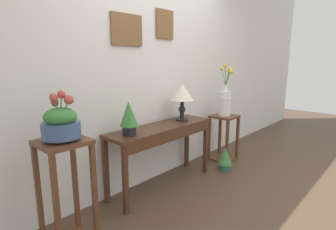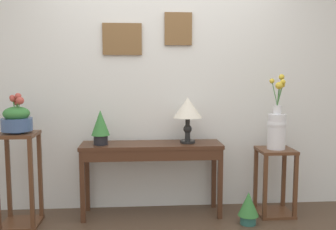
{
  "view_description": "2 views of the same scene",
  "coord_description": "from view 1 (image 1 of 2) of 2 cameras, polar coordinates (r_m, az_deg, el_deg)",
  "views": [
    {
      "loc": [
        -2.19,
        -0.83,
        1.43
      ],
      "look_at": [
        -0.01,
        1.16,
        0.82
      ],
      "focal_mm": 28.23,
      "sensor_mm": 36.0,
      "label": 1
    },
    {
      "loc": [
        -0.24,
        -2.46,
        1.41
      ],
      "look_at": [
        0.03,
        1.19,
        0.99
      ],
      "focal_mm": 40.17,
      "sensor_mm": 36.0,
      "label": 2
    }
  ],
  "objects": [
    {
      "name": "potted_plant_floor",
      "position": [
        3.61,
        12.22,
        -9.07
      ],
      "size": [
        0.19,
        0.19,
        0.31
      ],
      "color": "#2D665B",
      "rests_on": "ground"
    },
    {
      "name": "ground_plane",
      "position": [
        2.75,
        19.55,
        -20.56
      ],
      "size": [
        12.0,
        12.0,
        0.01
      ],
      "primitive_type": "cube",
      "color": "#4C3828"
    },
    {
      "name": "pedestal_stand_right",
      "position": [
        3.94,
        11.84,
        -4.78
      ],
      "size": [
        0.34,
        0.34,
        0.66
      ],
      "color": "#56331E",
      "rests_on": "ground"
    },
    {
      "name": "console_table",
      "position": [
        2.95,
        -1.03,
        -4.3
      ],
      "size": [
        1.37,
        0.37,
        0.72
      ],
      "color": "#472819",
      "rests_on": "ground"
    },
    {
      "name": "pedestal_stand_left",
      "position": [
        2.23,
        -21.01,
        -15.75
      ],
      "size": [
        0.34,
        0.34,
        0.86
      ],
      "color": "#56331E",
      "rests_on": "ground"
    },
    {
      "name": "flower_vase_tall_right",
      "position": [
        3.82,
        12.21,
        3.27
      ],
      "size": [
        0.18,
        0.21,
        0.73
      ],
      "color": "silver",
      "rests_on": "pedestal_stand_right"
    },
    {
      "name": "table_lamp",
      "position": [
        3.14,
        3.08,
        4.56
      ],
      "size": [
        0.28,
        0.28,
        0.45
      ],
      "color": "black",
      "rests_on": "console_table"
    },
    {
      "name": "planter_bowl_wide_left",
      "position": [
        2.04,
        -22.14,
        -1.54
      ],
      "size": [
        0.27,
        0.27,
        0.36
      ],
      "color": "#3D5684",
      "rests_on": "pedestal_stand_left"
    },
    {
      "name": "potted_plant_on_console",
      "position": [
        2.55,
        -8.44,
        -0.4
      ],
      "size": [
        0.18,
        0.18,
        0.33
      ],
      "color": "black",
      "rests_on": "console_table"
    },
    {
      "name": "back_wall_with_art",
      "position": [
        3.14,
        -3.46,
        11.1
      ],
      "size": [
        9.0,
        0.13,
        2.8
      ],
      "color": "silver",
      "rests_on": "ground"
    }
  ]
}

